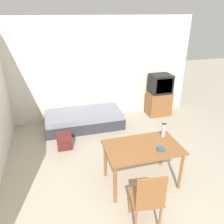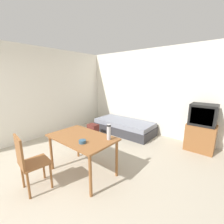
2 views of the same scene
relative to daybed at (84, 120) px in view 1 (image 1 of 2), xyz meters
The scene contains 8 objects.
wall_back 1.36m from the daybed, 52.13° to the left, with size 5.45×0.06×2.70m.
daybed is the anchor object (origin of this frame).
tv 2.26m from the daybed, ahead, with size 0.65×0.48×1.20m.
dining_table 2.45m from the daybed, 74.36° to the right, with size 1.26×0.77×0.75m.
wooden_chair 3.21m from the daybed, 83.35° to the right, with size 0.47×0.47×0.97m.
thermos_flask 2.48m from the daybed, 61.76° to the right, with size 0.07×0.07×0.28m.
mate_bowl 2.71m from the daybed, 70.52° to the right, with size 0.12×0.12×0.05m.
backpack 1.06m from the daybed, 123.17° to the right, with size 0.32×0.27×0.39m.
Camera 1 is at (-1.11, -1.76, 2.80)m, focal length 35.00 mm.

